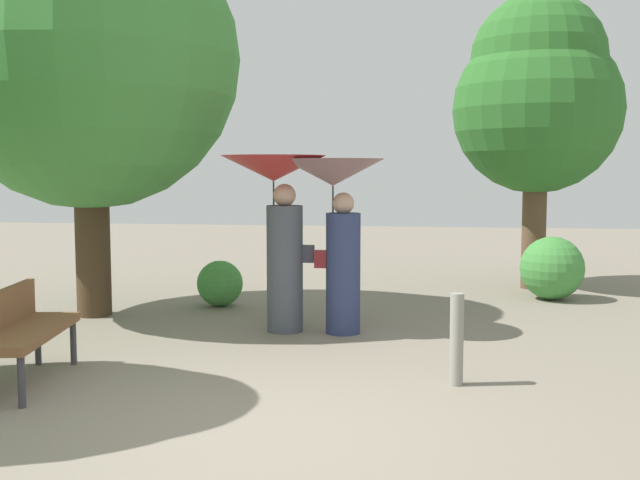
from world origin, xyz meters
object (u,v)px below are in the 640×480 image
Objects in this scene: park_bench at (20,327)px; tree_near_left at (87,34)px; person_right at (337,207)px; person_left at (278,206)px; path_marker_post at (457,339)px; tree_near_right at (537,95)px.

tree_near_left reaches higher than park_bench.
tree_near_left is (-3.22, 0.61, 2.11)m from person_right.
person_left reaches higher than park_bench.
park_bench is at bearing -76.54° from tree_near_left.
person_right is at bearing 123.28° from path_marker_post.
park_bench is 0.27× the size of tree_near_left.
tree_near_left is at bearing 4.23° from park_bench.
path_marker_post is at bearing -29.71° from tree_near_left.
tree_near_left is 6.71m from tree_near_right.
person_left is 0.68m from person_right.
person_left is 1.31× the size of park_bench.
person_right reaches higher than path_marker_post.
person_right is 1.28× the size of park_bench.
path_marker_post is (1.29, -1.97, -1.04)m from person_right.
person_right is at bearing -10.70° from tree_near_left.
path_marker_post is at bearing -152.61° from person_right.
person_left is 1.02× the size of person_right.
person_right is 4.88m from tree_near_right.
tree_near_left reaches higher than person_right.
park_bench is at bearing -172.28° from path_marker_post.
park_bench is 0.34× the size of tree_near_right.
person_right is 3.90m from tree_near_left.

